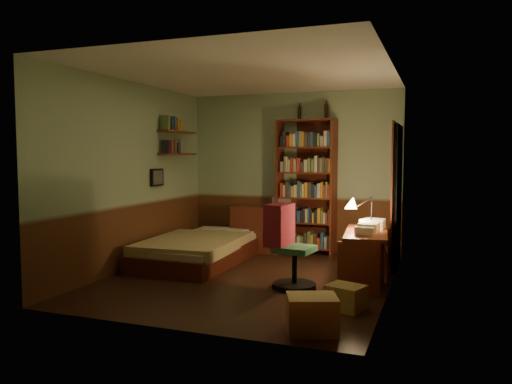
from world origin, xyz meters
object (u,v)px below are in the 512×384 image
(office_chair, at_px, (295,242))
(desk_lamp, at_px, (372,209))
(bookshelf, at_px, (306,187))
(dresser, at_px, (258,229))
(cardboard_box_a, at_px, (312,314))
(bed, at_px, (199,240))
(desk, at_px, (366,257))
(mini_stereo, at_px, (282,201))
(cardboard_box_b, at_px, (346,297))

(office_chair, bearing_deg, desk_lamp, 47.97)
(bookshelf, bearing_deg, dresser, -166.33)
(office_chair, xyz_separation_m, cardboard_box_a, (0.56, -1.39, -0.39))
(bed, relative_size, dresser, 2.63)
(desk, bearing_deg, desk_lamp, 71.20)
(desk, relative_size, desk_lamp, 2.33)
(office_chair, relative_size, cardboard_box_a, 2.49)
(bookshelf, height_order, office_chair, bookshelf)
(mini_stereo, relative_size, cardboard_box_b, 0.83)
(desk, relative_size, office_chair, 1.10)
(dresser, distance_m, office_chair, 2.34)
(desk_lamp, xyz_separation_m, office_chair, (-0.81, -0.70, -0.36))
(mini_stereo, bearing_deg, dresser, -173.24)
(desk_lamp, bearing_deg, cardboard_box_b, -101.50)
(desk_lamp, bearing_deg, office_chair, -147.12)
(mini_stereo, bearing_deg, bookshelf, -17.35)
(desk_lamp, relative_size, office_chair, 0.47)
(cardboard_box_a, bearing_deg, bed, 134.82)
(office_chair, relative_size, cardboard_box_b, 3.07)
(cardboard_box_a, distance_m, cardboard_box_b, 0.79)
(dresser, distance_m, desk_lamp, 2.45)
(bed, height_order, desk, bed)
(desk_lamp, height_order, cardboard_box_b, desk_lamp)
(mini_stereo, bearing_deg, bed, -137.96)
(mini_stereo, bearing_deg, desk, -56.98)
(mini_stereo, xyz_separation_m, cardboard_box_b, (1.55, -2.75, -0.70))
(bed, relative_size, mini_stereo, 7.39)
(dresser, xyz_separation_m, cardboard_box_b, (1.92, -2.63, -0.24))
(desk_lamp, bearing_deg, bookshelf, 123.14)
(mini_stereo, relative_size, bookshelf, 0.14)
(mini_stereo, relative_size, desk_lamp, 0.57)
(bookshelf, bearing_deg, mini_stereo, -177.97)
(mini_stereo, height_order, office_chair, office_chair)
(dresser, xyz_separation_m, desk_lamp, (2.00, -1.30, 0.54))
(dresser, distance_m, desk, 2.46)
(desk_lamp, bearing_deg, mini_stereo, 130.76)
(bookshelf, xyz_separation_m, cardboard_box_a, (0.97, -3.48, -0.91))
(bed, height_order, cardboard_box_b, bed)
(desk, distance_m, cardboard_box_b, 1.17)
(cardboard_box_a, bearing_deg, bookshelf, 105.54)
(bed, xyz_separation_m, desk, (2.49, -0.37, -0.00))
(desk_lamp, xyz_separation_m, cardboard_box_a, (-0.25, -2.09, -0.74))
(dresser, relative_size, mini_stereo, 2.81)
(bed, xyz_separation_m, cardboard_box_b, (2.45, -1.53, -0.20))
(bed, height_order, desk_lamp, desk_lamp)
(bookshelf, distance_m, cardboard_box_b, 3.09)
(dresser, height_order, office_chair, office_chair)
(desk, relative_size, cardboard_box_a, 2.73)
(mini_stereo, distance_m, office_chair, 2.30)
(desk_lamp, relative_size, cardboard_box_b, 1.44)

